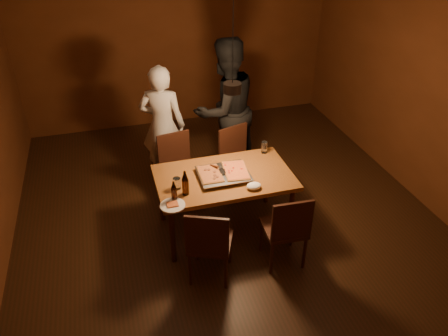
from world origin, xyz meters
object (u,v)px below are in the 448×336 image
object	(u,v)px
chair_near_right	(287,225)
diner_dark	(225,110)
chair_near_left	(209,240)
diner_white	(163,125)
beer_bottle_b	(185,183)
pizza_tray	(224,175)
plate_slice	(173,205)
chair_far_right	(237,154)
beer_bottle_a	(174,191)
chair_far_left	(177,162)
dining_table	(224,181)
pendant_lamp	(232,87)

from	to	relation	value
chair_near_right	diner_dark	size ratio (longest dim) A/B	0.25
chair_near_left	diner_white	distance (m)	2.03
beer_bottle_b	diner_dark	distance (m)	1.67
chair_near_left	pizza_tray	size ratio (longest dim) A/B	1.00
plate_slice	diner_white	bearing A→B (deg)	83.92
chair_far_right	chair_near_left	bearing A→B (deg)	45.64
beer_bottle_a	beer_bottle_b	distance (m)	0.15
diner_white	chair_near_left	bearing A→B (deg)	113.57
chair_near_right	beer_bottle_a	bearing A→B (deg)	159.80
chair_far_right	diner_dark	distance (m)	0.64
chair_far_left	beer_bottle_a	distance (m)	1.14
chair_near_right	pizza_tray	xyz separation A→B (m)	(-0.47, 0.73, 0.24)
chair_far_right	pizza_tray	bearing A→B (deg)	44.95
chair_far_right	plate_slice	bearing A→B (deg)	30.27
beer_bottle_b	diner_dark	world-z (taller)	diner_dark
dining_table	chair_near_right	size ratio (longest dim) A/B	3.09
beer_bottle_b	diner_white	distance (m)	1.50
beer_bottle_a	pizza_tray	bearing A→B (deg)	24.66
diner_dark	pendant_lamp	bearing A→B (deg)	57.10
diner_dark	pendant_lamp	distance (m)	1.45
diner_white	chair_far_right	bearing A→B (deg)	168.67
dining_table	pendant_lamp	distance (m)	1.09
chair_far_left	diner_dark	xyz separation A→B (m)	(0.76, 0.45, 0.42)
dining_table	chair_far_right	xyz separation A→B (m)	(0.39, 0.74, -0.14)
chair_far_right	chair_near_right	xyz separation A→B (m)	(0.06, -1.49, 0.00)
diner_white	dining_table	bearing A→B (deg)	130.80
pendant_lamp	chair_far_right	bearing A→B (deg)	67.31
chair_near_right	pizza_tray	world-z (taller)	chair_near_right
beer_bottle_b	diner_dark	xyz separation A→B (m)	(0.85, 1.44, 0.07)
pizza_tray	pendant_lamp	size ratio (longest dim) A/B	0.50
chair_far_right	chair_near_right	distance (m)	1.49
chair_far_right	chair_far_left	bearing A→B (deg)	-19.67
pizza_tray	diner_dark	xyz separation A→B (m)	(0.38, 1.24, 0.18)
plate_slice	diner_white	xyz separation A→B (m)	(0.18, 1.66, 0.05)
beer_bottle_a	plate_slice	world-z (taller)	beer_bottle_a
chair_far_right	plate_slice	world-z (taller)	chair_far_right
pizza_tray	plate_slice	distance (m)	0.73
pizza_tray	diner_dark	bearing A→B (deg)	72.61
chair_far_left	pendant_lamp	size ratio (longest dim) A/B	0.44
plate_slice	diner_dark	bearing A→B (deg)	57.75
chair_far_right	chair_near_left	world-z (taller)	same
pizza_tray	chair_near_right	bearing A→B (deg)	-57.66
chair_near_right	diner_white	world-z (taller)	diner_white
beer_bottle_a	pendant_lamp	bearing A→B (deg)	25.42
diner_dark	pizza_tray	bearing A→B (deg)	52.99
chair_near_left	pizza_tray	world-z (taller)	chair_near_left
chair_far_left	diner_dark	bearing A→B (deg)	-159.45
chair_far_left	beer_bottle_b	distance (m)	1.06
beer_bottle_b	pendant_lamp	xyz separation A→B (m)	(0.57, 0.26, 0.87)
chair_near_left	pendant_lamp	size ratio (longest dim) A/B	0.50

